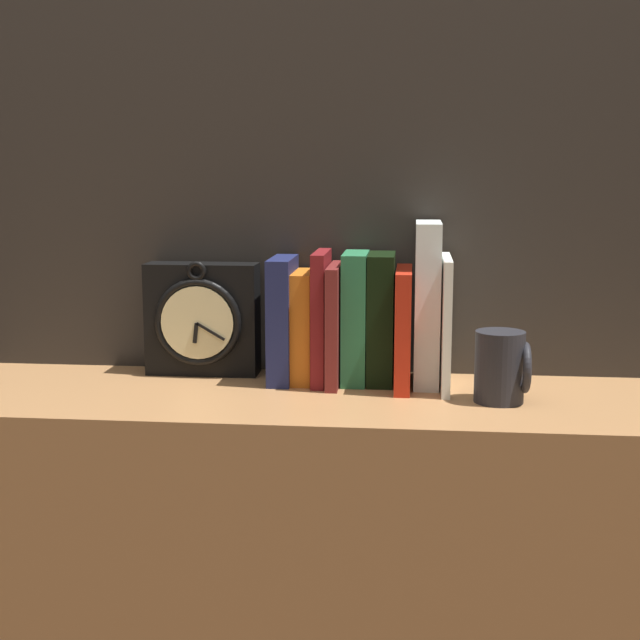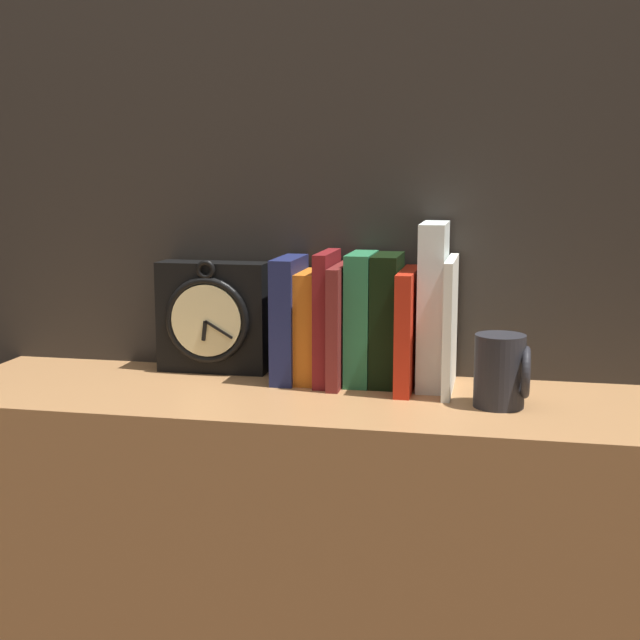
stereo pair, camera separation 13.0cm
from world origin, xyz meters
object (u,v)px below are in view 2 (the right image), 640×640
(book_slot1_orange, at_px, (310,326))
(book_slot2_maroon, at_px, (327,317))
(book_slot8_white, at_px, (450,325))
(book_slot7_white, at_px, (433,305))
(book_slot3_maroon, at_px, (340,325))
(book_slot5_black, at_px, (387,319))
(book_slot0_navy, at_px, (289,319))
(clock, at_px, (213,317))
(book_slot6_red, at_px, (408,329))
(book_slot4_green, at_px, (361,318))
(mug, at_px, (502,371))

(book_slot1_orange, relative_size, book_slot2_maroon, 0.84)
(book_slot8_white, bearing_deg, book_slot7_white, 145.20)
(book_slot2_maroon, xyz_separation_m, book_slot3_maroon, (0.02, -0.01, -0.01))
(book_slot2_maroon, height_order, book_slot5_black, book_slot2_maroon)
(book_slot1_orange, height_order, book_slot2_maroon, book_slot2_maroon)
(book_slot0_navy, bearing_deg, book_slot1_orange, 7.84)
(clock, height_order, book_slot3_maroon, clock)
(book_slot5_black, distance_m, book_slot6_red, 0.04)
(book_slot4_green, bearing_deg, book_slot7_white, -2.25)
(book_slot4_green, distance_m, book_slot7_white, 0.11)
(book_slot0_navy, distance_m, book_slot4_green, 0.11)
(clock, distance_m, book_slot6_red, 0.33)
(clock, distance_m, book_slot2_maroon, 0.20)
(book_slot0_navy, bearing_deg, book_slot3_maroon, -6.08)
(book_slot7_white, height_order, mug, book_slot7_white)
(book_slot2_maroon, height_order, book_slot8_white, book_slot2_maroon)
(book_slot2_maroon, bearing_deg, book_slot8_white, -4.74)
(book_slot4_green, bearing_deg, book_slot8_white, -9.71)
(book_slot5_black, height_order, book_slot7_white, book_slot7_white)
(book_slot0_navy, height_order, book_slot5_black, book_slot5_black)
(book_slot1_orange, height_order, book_slot3_maroon, book_slot3_maroon)
(book_slot2_maroon, xyz_separation_m, mug, (0.27, -0.10, -0.05))
(book_slot1_orange, xyz_separation_m, mug, (0.30, -0.11, -0.03))
(mug, bearing_deg, clock, 164.62)
(book_slot8_white, bearing_deg, book_slot1_orange, 174.05)
(book_slot2_maroon, bearing_deg, book_slot6_red, -6.30)
(book_slot6_red, bearing_deg, book_slot3_maroon, 175.84)
(book_slot6_red, height_order, book_slot8_white, book_slot8_white)
(book_slot1_orange, xyz_separation_m, book_slot5_black, (0.12, 0.00, 0.01))
(mug, bearing_deg, book_slot6_red, 149.38)
(book_slot6_red, bearing_deg, book_slot5_black, 147.08)
(book_slot3_maroon, bearing_deg, book_slot0_navy, 173.92)
(book_slot2_maroon, height_order, book_slot7_white, book_slot7_white)
(book_slot0_navy, bearing_deg, book_slot6_red, -5.01)
(book_slot6_red, height_order, mug, book_slot6_red)
(book_slot1_orange, bearing_deg, book_slot3_maroon, -15.04)
(book_slot4_green, relative_size, book_slot8_white, 1.01)
(book_slot4_green, bearing_deg, book_slot0_navy, -177.26)
(book_slot2_maroon, distance_m, book_slot4_green, 0.05)
(clock, relative_size, mug, 1.82)
(book_slot7_white, distance_m, book_slot8_white, 0.04)
(book_slot8_white, bearing_deg, book_slot6_red, 178.39)
(book_slot5_black, bearing_deg, book_slot7_white, -4.10)
(book_slot5_black, xyz_separation_m, mug, (0.18, -0.11, -0.05))
(book_slot1_orange, height_order, book_slot5_black, book_slot5_black)
(clock, xyz_separation_m, book_slot0_navy, (0.14, -0.03, 0.01))
(book_slot5_black, xyz_separation_m, book_slot8_white, (0.10, -0.02, -0.00))
(book_slot4_green, height_order, book_slot6_red, book_slot4_green)
(book_slot2_maroon, distance_m, book_slot5_black, 0.09)
(book_slot0_navy, height_order, book_slot1_orange, book_slot0_navy)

